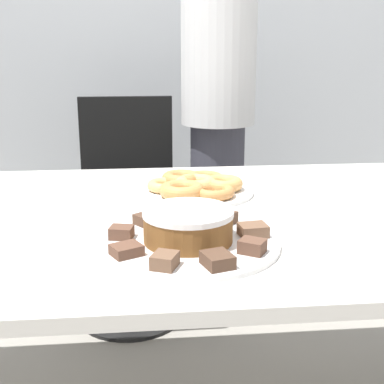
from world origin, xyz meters
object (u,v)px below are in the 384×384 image
Objects in this scene: person_standing at (218,111)px; plate_donuts at (195,191)px; office_chair_left at (128,214)px; frosted_cake at (188,225)px; plate_cake at (188,243)px.

person_standing is 4.96× the size of plate_donuts.
person_standing is 1.77× the size of office_chair_left.
plate_cake is at bearing -116.57° from frosted_cake.
office_chair_left reaches higher than plate_donuts.
person_standing reaches higher than plate_cake.
plate_donuts is (0.21, -0.70, 0.29)m from office_chair_left.
office_chair_left is 0.79m from plate_donuts.
plate_cake is 0.41m from plate_donuts.
plate_cake is 0.04m from frosted_cake.
person_standing is at bearing 78.78° from frosted_cake.
office_chair_left is 1.16m from frosted_cake.
plate_cake and plate_donuts have the same top height.
person_standing is 1.21m from plate_cake.
office_chair_left is 1.15m from plate_cake.
plate_donuts is at bearing -102.91° from person_standing.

